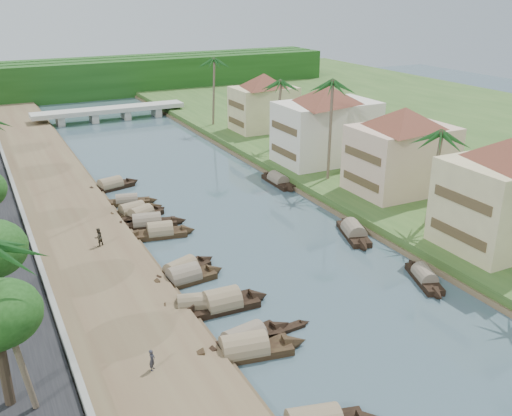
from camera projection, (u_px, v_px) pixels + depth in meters
name	position (u px, v px, depth m)	size (l,w,h in m)	color
ground	(318.00, 289.00, 47.17)	(220.00, 220.00, 0.00)	#3D525C
left_bank	(74.00, 233.00, 56.90)	(10.00, 180.00, 0.80)	brown
right_bank	(360.00, 181.00, 71.59)	(16.00, 180.00, 1.20)	#2D4F1F
retaining_wall	(29.00, 232.00, 54.79)	(0.40, 180.00, 1.10)	gray
treeline	(79.00, 79.00, 128.85)	(120.00, 14.00, 8.00)	#163C10
bridge	(109.00, 111.00, 106.40)	(28.00, 4.00, 2.40)	#ACABA0
building_near	(512.00, 189.00, 51.20)	(14.85, 14.85, 10.20)	beige
building_mid	(402.00, 149.00, 65.01)	(14.11, 14.11, 9.70)	beige
building_far	(326.00, 123.00, 76.14)	(15.59, 15.59, 10.20)	beige
building_distant	(264.00, 101.00, 93.37)	(12.62, 12.62, 9.20)	beige
sampan_2	(244.00, 350.00, 38.59)	(9.41, 3.53, 2.40)	black
sampan_3	(244.00, 341.00, 39.62)	(8.43, 3.03, 2.22)	black
sampan_4	(193.00, 306.00, 43.88)	(7.19, 3.49, 2.03)	black
sampan_5	(222.00, 304.00, 44.21)	(8.09, 2.47, 2.52)	black
sampan_6	(184.00, 278.00, 48.16)	(7.80, 2.43, 2.29)	black
sampan_7	(181.00, 271.00, 49.40)	(7.93, 4.38, 2.11)	black
sampan_8	(160.00, 233.00, 57.04)	(7.47, 3.08, 2.25)	black
sampan_9	(147.00, 223.00, 59.33)	(8.66, 3.35, 2.16)	black
sampan_10	(132.00, 212.00, 62.30)	(7.79, 2.96, 2.12)	black
sampan_11	(141.00, 215.00, 61.34)	(7.08, 4.27, 2.05)	black
sampan_12	(127.00, 201.00, 65.41)	(7.28, 3.00, 1.77)	black
sampan_13	(111.00, 186.00, 70.35)	(8.24, 3.71, 2.21)	black
sampan_14	(424.00, 278.00, 48.25)	(3.70, 7.26, 1.81)	black
sampan_15	(354.00, 233.00, 57.06)	(4.18, 8.42, 2.22)	black
sampan_16	(278.00, 181.00, 72.26)	(1.80, 8.36, 2.06)	black
canoe_1	(283.00, 330.00, 41.37)	(4.74, 1.10, 0.76)	black
canoe_2	(132.00, 211.00, 63.40)	(4.90, 1.64, 0.71)	black
palm_1	(438.00, 135.00, 54.15)	(3.20, 3.20, 10.78)	brown
palm_2	(332.00, 84.00, 66.54)	(3.20, 3.20, 13.44)	brown
palm_3	(276.00, 83.00, 80.58)	(3.20, 3.20, 11.22)	brown
palm_4	(3.00, 245.00, 28.15)	(3.20, 3.20, 11.84)	brown
palm_7	(212.00, 61.00, 94.64)	(3.20, 3.20, 12.54)	brown
tree_6	(350.00, 118.00, 79.62)	(4.95, 4.95, 7.19)	#402F24
person_near	(152.00, 360.00, 35.75)	(0.53, 0.35, 1.45)	#292931
person_far	(98.00, 237.00, 52.93)	(0.85, 0.66, 1.75)	#322C23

